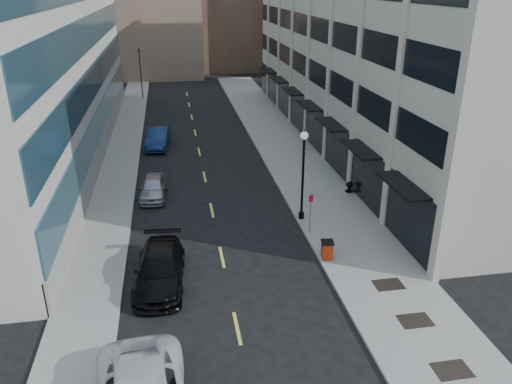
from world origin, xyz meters
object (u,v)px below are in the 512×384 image
object	(u,v)px
trash_bin	(327,249)
sign_post	(311,207)
car_black_pickup	(160,269)
lamppost	(303,168)
car_silver_sedan	(153,187)
traffic_signal	(139,52)
car_blue_sedan	(158,138)
urn_planter	(349,186)

from	to	relation	value
trash_bin	sign_post	bearing A→B (deg)	99.55
trash_bin	sign_post	world-z (taller)	sign_post
car_black_pickup	lamppost	distance (m)	10.51
lamppost	sign_post	size ratio (longest dim) A/B	2.23
sign_post	car_silver_sedan	bearing A→B (deg)	121.67
traffic_signal	car_blue_sedan	size ratio (longest dim) A/B	1.39
car_blue_sedan	urn_planter	size ratio (longest dim) A/B	6.77
traffic_signal	lamppost	size ratio (longest dim) A/B	1.24
trash_bin	urn_planter	bearing A→B (deg)	70.83
sign_post	urn_planter	xyz separation A→B (m)	(4.30, 5.35, -1.16)
car_black_pickup	lamppost	size ratio (longest dim) A/B	1.00
traffic_signal	sign_post	size ratio (longest dim) A/B	2.76
car_blue_sedan	lamppost	distance (m)	18.79
lamppost	car_blue_sedan	bearing A→B (deg)	118.10
car_silver_sedan	lamppost	xyz separation A→B (m)	(9.00, -5.20, 2.75)
car_silver_sedan	lamppost	size ratio (longest dim) A/B	0.74
traffic_signal	car_black_pickup	size ratio (longest dim) A/B	1.24
traffic_signal	car_silver_sedan	size ratio (longest dim) A/B	1.68
traffic_signal	sign_post	distance (m)	40.01
lamppost	urn_planter	size ratio (longest dim) A/B	7.57
traffic_signal	car_black_pickup	world-z (taller)	traffic_signal
car_black_pickup	lamppost	xyz separation A→B (m)	(8.50, 5.59, 2.64)
car_black_pickup	sign_post	distance (m)	9.31
trash_bin	lamppost	world-z (taller)	lamppost
car_blue_sedan	sign_post	size ratio (longest dim) A/B	1.99
traffic_signal	trash_bin	xyz separation A→B (m)	(10.90, -41.29, -5.02)
car_blue_sedan	lamppost	world-z (taller)	lamppost
traffic_signal	lamppost	bearing A→B (deg)	-73.48
traffic_signal	car_silver_sedan	bearing A→B (deg)	-86.69
traffic_signal	urn_planter	xyz separation A→B (m)	(15.10, -32.98, -5.12)
urn_planter	trash_bin	bearing A→B (deg)	-116.79
traffic_signal	urn_planter	world-z (taller)	traffic_signal
trash_bin	lamppost	size ratio (longest dim) A/B	0.18
car_blue_sedan	trash_bin	xyz separation A→B (m)	(8.86, -21.29, -0.14)
urn_planter	car_black_pickup	bearing A→B (deg)	-144.82
car_silver_sedan	sign_post	world-z (taller)	sign_post
car_blue_sedan	sign_post	distance (m)	20.33
car_blue_sedan	urn_planter	distance (m)	18.42
car_black_pickup	car_silver_sedan	world-z (taller)	car_black_pickup
car_silver_sedan	urn_planter	size ratio (longest dim) A/B	5.57
sign_post	car_blue_sedan	bearing A→B (deg)	95.53
traffic_signal	sign_post	xyz separation A→B (m)	(10.80, -38.32, -3.95)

